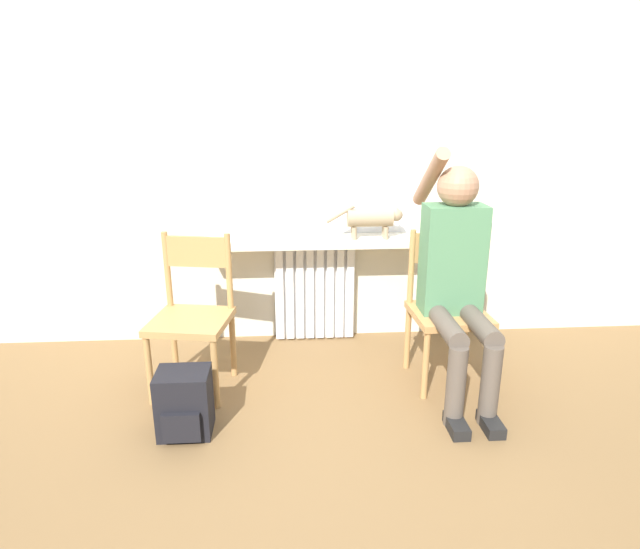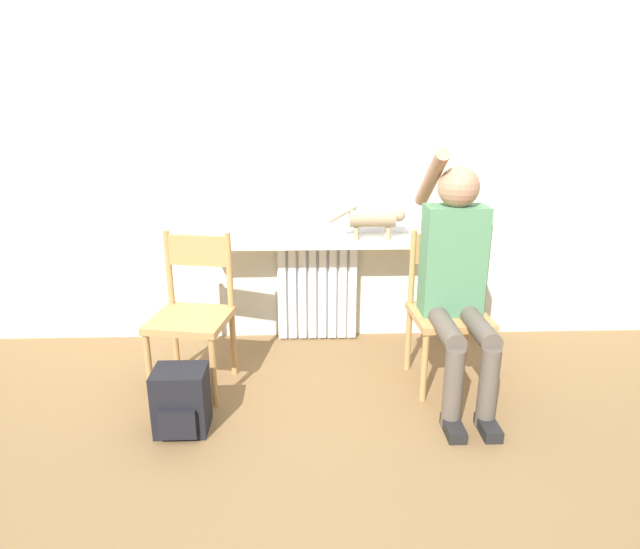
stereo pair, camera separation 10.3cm
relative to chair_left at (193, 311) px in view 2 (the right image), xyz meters
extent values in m
plane|color=brown|center=(0.74, -0.51, -0.46)|extent=(12.00, 12.00, 0.00)
cube|color=beige|center=(0.74, 0.72, 0.89)|extent=(7.00, 0.06, 2.70)
cube|color=white|center=(0.74, 0.65, -0.11)|extent=(0.56, 0.05, 0.71)
cube|color=white|center=(0.49, 0.61, -0.11)|extent=(0.05, 0.03, 0.68)
cube|color=white|center=(0.56, 0.61, -0.11)|extent=(0.05, 0.03, 0.68)
cube|color=white|center=(0.63, 0.61, -0.11)|extent=(0.05, 0.03, 0.68)
cube|color=white|center=(0.70, 0.61, -0.11)|extent=(0.05, 0.03, 0.68)
cube|color=white|center=(0.77, 0.61, -0.11)|extent=(0.05, 0.03, 0.68)
cube|color=white|center=(0.84, 0.61, -0.11)|extent=(0.05, 0.03, 0.68)
cube|color=white|center=(0.91, 0.61, -0.11)|extent=(0.05, 0.03, 0.68)
cube|color=white|center=(0.98, 0.61, -0.11)|extent=(0.05, 0.03, 0.68)
cube|color=beige|center=(0.74, 0.55, 0.27)|extent=(1.49, 0.26, 0.05)
cube|color=white|center=(0.74, 0.68, 0.79)|extent=(1.43, 0.01, 0.99)
cube|color=#B2844C|center=(-0.01, -0.04, -0.03)|extent=(0.49, 0.49, 0.04)
cylinder|color=#B2844C|center=(-0.22, -0.19, -0.26)|extent=(0.04, 0.04, 0.41)
cylinder|color=#B2844C|center=(0.14, -0.26, -0.26)|extent=(0.04, 0.04, 0.41)
cylinder|color=#B2844C|center=(-0.16, 0.17, -0.26)|extent=(0.04, 0.04, 0.41)
cylinder|color=#B2844C|center=(0.21, 0.11, -0.26)|extent=(0.04, 0.04, 0.41)
cylinder|color=#B2844C|center=(-0.16, 0.17, 0.21)|extent=(0.04, 0.04, 0.45)
cylinder|color=#B2844C|center=(0.21, 0.11, 0.21)|extent=(0.04, 0.04, 0.45)
cube|color=#B2844C|center=(0.02, 0.14, 0.33)|extent=(0.38, 0.09, 0.18)
cube|color=#B2844C|center=(1.48, -0.04, -0.03)|extent=(0.44, 0.44, 0.04)
cylinder|color=#B2844C|center=(1.31, -0.24, -0.26)|extent=(0.04, 0.04, 0.41)
cylinder|color=#B2844C|center=(1.68, -0.22, -0.26)|extent=(0.04, 0.04, 0.41)
cylinder|color=#B2844C|center=(1.29, 0.13, -0.26)|extent=(0.04, 0.04, 0.41)
cylinder|color=#B2844C|center=(1.66, 0.15, -0.26)|extent=(0.04, 0.04, 0.41)
cylinder|color=#B2844C|center=(1.29, 0.13, 0.21)|extent=(0.04, 0.04, 0.45)
cylinder|color=#B2844C|center=(1.66, 0.15, 0.21)|extent=(0.04, 0.04, 0.45)
cube|color=#B2844C|center=(1.48, 0.14, 0.33)|extent=(0.38, 0.04, 0.18)
cylinder|color=brown|center=(1.39, -0.26, 0.00)|extent=(0.11, 0.48, 0.11)
cylinder|color=brown|center=(1.57, -0.26, 0.00)|extent=(0.11, 0.48, 0.11)
cylinder|color=brown|center=(1.39, -0.51, -0.24)|extent=(0.10, 0.10, 0.44)
cylinder|color=brown|center=(1.57, -0.51, -0.24)|extent=(0.10, 0.10, 0.44)
cube|color=black|center=(1.39, -0.57, -0.43)|extent=(0.09, 0.20, 0.06)
cube|color=black|center=(1.57, -0.57, -0.43)|extent=(0.09, 0.20, 0.06)
cube|color=#4C7F56|center=(1.48, -0.02, 0.30)|extent=(0.34, 0.20, 0.62)
sphere|color=#A87A5B|center=(1.48, -0.02, 0.71)|extent=(0.23, 0.23, 0.23)
cylinder|color=#A87A5B|center=(1.37, 0.12, 0.74)|extent=(0.08, 0.50, 0.38)
cylinder|color=#4C7F56|center=(1.64, -0.06, 0.27)|extent=(0.08, 0.08, 0.50)
cylinder|color=#9E896B|center=(1.09, 0.51, 0.43)|extent=(0.30, 0.12, 0.12)
sphere|color=#9E896B|center=(1.27, 0.51, 0.45)|extent=(0.08, 0.08, 0.08)
cone|color=#9E896B|center=(1.27, 0.49, 0.49)|extent=(0.03, 0.03, 0.03)
cone|color=#9E896B|center=(1.27, 0.53, 0.49)|extent=(0.03, 0.03, 0.03)
cylinder|color=#9E896B|center=(1.20, 0.48, 0.34)|extent=(0.03, 0.03, 0.08)
cylinder|color=#9E896B|center=(1.20, 0.54, 0.34)|extent=(0.03, 0.03, 0.08)
cylinder|color=#9E896B|center=(0.99, 0.48, 0.34)|extent=(0.03, 0.03, 0.08)
cylinder|color=#9E896B|center=(0.99, 0.54, 0.34)|extent=(0.03, 0.03, 0.08)
cylinder|color=#9E896B|center=(0.90, 0.51, 0.46)|extent=(0.19, 0.03, 0.13)
cube|color=black|center=(0.01, -0.48, -0.29)|extent=(0.26, 0.21, 0.34)
cube|color=black|center=(0.01, -0.60, -0.36)|extent=(0.18, 0.03, 0.15)
camera|label=1|loc=(0.53, -2.88, 1.14)|focal=30.00mm
camera|label=2|loc=(0.64, -2.89, 1.14)|focal=30.00mm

